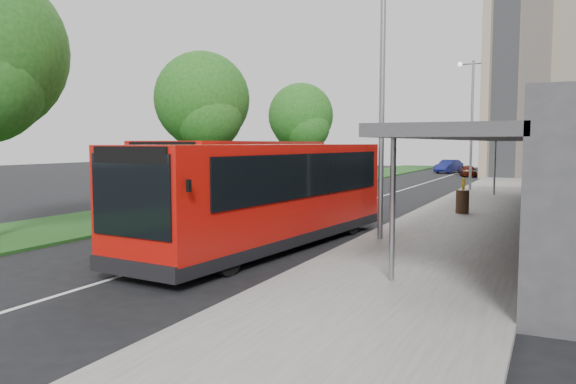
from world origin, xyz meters
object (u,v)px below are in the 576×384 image
object	(u,v)px
bus_main	(268,195)
car_near	(468,171)
lamp_post_near	(379,88)
bus_second	(246,182)
bollard	(463,187)
litter_bin	(462,202)
tree_far	(301,120)
car_far	(449,166)
tree_mid	(202,106)
lamp_post_far	(471,116)

from	to	relation	value
bus_main	car_near	size ratio (longest dim) A/B	3.41
lamp_post_near	bus_second	xyz separation A→B (m)	(-5.66, 1.82, -3.11)
bus_second	bollard	bearing A→B (deg)	61.85
bus_second	litter_bin	bearing A→B (deg)	34.95
tree_far	car_far	xyz separation A→B (m)	(6.13, 23.41, -3.96)
tree_mid	lamp_post_near	bearing A→B (deg)	-32.36
car_near	bus_main	bearing A→B (deg)	-104.89
tree_mid	litter_bin	distance (m)	13.27
bus_second	car_far	size ratio (longest dim) A/B	2.71
tree_far	lamp_post_near	bearing A→B (deg)	-59.71
bus_main	bollard	world-z (taller)	bus_main
tree_far	bollard	distance (m)	12.76
bus_main	litter_bin	bearing A→B (deg)	72.45
bus_main	litter_bin	world-z (taller)	bus_main
tree_mid	car_far	size ratio (longest dim) A/B	1.83
tree_mid	bollard	distance (m)	14.71
litter_bin	tree_far	bearing A→B (deg)	137.45
bollard	bus_second	bearing A→B (deg)	-114.26
lamp_post_near	litter_bin	world-z (taller)	lamp_post_near
lamp_post_far	tree_mid	bearing A→B (deg)	-130.68
bus_main	car_near	world-z (taller)	bus_main
lamp_post_near	car_near	size ratio (longest dim) A/B	2.50
car_far	bus_main	bearing A→B (deg)	-72.36
tree_mid	car_near	size ratio (longest dim) A/B	2.38
bollard	lamp_post_far	bearing A→B (deg)	94.32
tree_far	lamp_post_far	bearing A→B (deg)	4.87
lamp_post_near	tree_mid	bearing A→B (deg)	147.64
tree_mid	bollard	world-z (taller)	tree_mid
tree_far	bus_second	size ratio (longest dim) A/B	0.64
bus_main	car_far	world-z (taller)	bus_main
litter_bin	car_far	distance (m)	35.52
lamp_post_near	bus_main	bearing A→B (deg)	-141.59
lamp_post_near	bus_main	world-z (taller)	lamp_post_near
car_near	car_far	world-z (taller)	car_far
bus_main	car_far	xyz separation A→B (m)	(-2.32, 44.59, -0.87)
tree_far	bus_second	world-z (taller)	tree_far
car_near	car_far	size ratio (longest dim) A/B	0.77
tree_mid	bollard	xyz separation A→B (m)	(11.49, 8.14, -4.25)
tree_mid	tree_far	xyz separation A→B (m)	(0.00, 12.00, -0.26)
bus_main	lamp_post_far	bearing A→B (deg)	88.57
bus_main	litter_bin	distance (m)	10.53
tree_mid	lamp_post_far	bearing A→B (deg)	49.32
tree_mid	lamp_post_near	size ratio (longest dim) A/B	0.95
bus_second	litter_bin	size ratio (longest dim) A/B	11.60
tree_mid	car_far	distance (m)	36.19
lamp_post_far	bollard	distance (m)	6.30
bus_second	car_far	distance (m)	40.66
lamp_post_far	bus_second	size ratio (longest dim) A/B	0.71
car_near	lamp_post_far	bearing A→B (deg)	-96.57
tree_far	lamp_post_near	size ratio (longest dim) A/B	0.90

